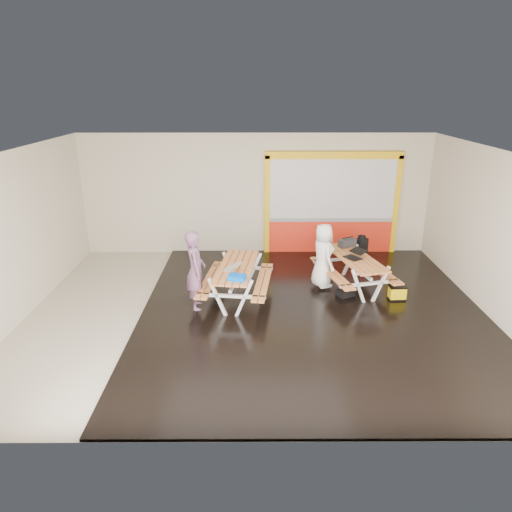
{
  "coord_description": "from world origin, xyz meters",
  "views": [
    {
      "loc": [
        -0.04,
        -9.23,
        4.69
      ],
      "look_at": [
        0.0,
        0.9,
        1.0
      ],
      "focal_mm": 32.62,
      "sensor_mm": 36.0,
      "label": 1
    }
  ],
  "objects_px": {
    "person_left": "(196,271)",
    "fluke_bag": "(397,293)",
    "person_right": "(323,255)",
    "laptop_left": "(233,267)",
    "laptop_right": "(355,255)",
    "picnic_table_left": "(237,274)",
    "blue_pouch": "(237,277)",
    "toolbox": "(347,243)",
    "backpack": "(361,245)",
    "dark_case": "(346,293)",
    "picnic_table_right": "(354,265)"
  },
  "relations": [
    {
      "from": "blue_pouch",
      "to": "toolbox",
      "type": "relative_size",
      "value": 0.72
    },
    {
      "from": "picnic_table_right",
      "to": "toolbox",
      "type": "xyz_separation_m",
      "value": [
        -0.05,
        0.76,
        0.3
      ]
    },
    {
      "from": "laptop_left",
      "to": "backpack",
      "type": "bearing_deg",
      "value": 30.66
    },
    {
      "from": "blue_pouch",
      "to": "toolbox",
      "type": "xyz_separation_m",
      "value": [
        2.73,
        2.2,
        0.03
      ]
    },
    {
      "from": "toolbox",
      "to": "fluke_bag",
      "type": "relative_size",
      "value": 1.22
    },
    {
      "from": "picnic_table_left",
      "to": "laptop_right",
      "type": "distance_m",
      "value": 2.87
    },
    {
      "from": "blue_pouch",
      "to": "fluke_bag",
      "type": "distance_m",
      "value": 3.81
    },
    {
      "from": "laptop_right",
      "to": "blue_pouch",
      "type": "xyz_separation_m",
      "value": [
        -2.76,
        -1.38,
        0.01
      ]
    },
    {
      "from": "picnic_table_right",
      "to": "laptop_left",
      "type": "height_order",
      "value": "laptop_left"
    },
    {
      "from": "laptop_left",
      "to": "blue_pouch",
      "type": "xyz_separation_m",
      "value": [
        0.12,
        -0.57,
        0.0
      ]
    },
    {
      "from": "person_left",
      "to": "laptop_right",
      "type": "xyz_separation_m",
      "value": [
        3.68,
        0.97,
        -0.0
      ]
    },
    {
      "from": "laptop_left",
      "to": "backpack",
      "type": "relative_size",
      "value": 0.88
    },
    {
      "from": "laptop_left",
      "to": "fluke_bag",
      "type": "relative_size",
      "value": 1.15
    },
    {
      "from": "picnic_table_right",
      "to": "fluke_bag",
      "type": "xyz_separation_m",
      "value": [
        0.88,
        -0.68,
        -0.44
      ]
    },
    {
      "from": "toolbox",
      "to": "picnic_table_left",
      "type": "bearing_deg",
      "value": -153.13
    },
    {
      "from": "laptop_right",
      "to": "fluke_bag",
      "type": "relative_size",
      "value": 1.48
    },
    {
      "from": "picnic_table_right",
      "to": "dark_case",
      "type": "xyz_separation_m",
      "value": [
        -0.26,
        -0.46,
        -0.53
      ]
    },
    {
      "from": "laptop_right",
      "to": "person_right",
      "type": "bearing_deg",
      "value": 175.31
    },
    {
      "from": "blue_pouch",
      "to": "picnic_table_left",
      "type": "bearing_deg",
      "value": 92.9
    },
    {
      "from": "person_left",
      "to": "picnic_table_right",
      "type": "bearing_deg",
      "value": -84.2
    },
    {
      "from": "picnic_table_left",
      "to": "person_left",
      "type": "height_order",
      "value": "person_left"
    },
    {
      "from": "picnic_table_left",
      "to": "dark_case",
      "type": "relative_size",
      "value": 6.21
    },
    {
      "from": "blue_pouch",
      "to": "backpack",
      "type": "relative_size",
      "value": 0.67
    },
    {
      "from": "person_left",
      "to": "person_right",
      "type": "distance_m",
      "value": 3.11
    },
    {
      "from": "person_right",
      "to": "fluke_bag",
      "type": "relative_size",
      "value": 3.89
    },
    {
      "from": "picnic_table_left",
      "to": "toolbox",
      "type": "distance_m",
      "value": 3.12
    },
    {
      "from": "laptop_left",
      "to": "backpack",
      "type": "xyz_separation_m",
      "value": [
        3.29,
        1.95,
        -0.15
      ]
    },
    {
      "from": "picnic_table_left",
      "to": "backpack",
      "type": "relative_size",
      "value": 4.5
    },
    {
      "from": "laptop_left",
      "to": "laptop_right",
      "type": "xyz_separation_m",
      "value": [
        2.88,
        0.81,
        -0.01
      ]
    },
    {
      "from": "laptop_left",
      "to": "laptop_right",
      "type": "bearing_deg",
      "value": 15.7
    },
    {
      "from": "person_left",
      "to": "blue_pouch",
      "type": "relative_size",
      "value": 5.16
    },
    {
      "from": "person_left",
      "to": "fluke_bag",
      "type": "bearing_deg",
      "value": -95.31
    },
    {
      "from": "picnic_table_right",
      "to": "person_right",
      "type": "bearing_deg",
      "value": 179.79
    },
    {
      "from": "dark_case",
      "to": "picnic_table_right",
      "type": "bearing_deg",
      "value": 60.22
    },
    {
      "from": "person_left",
      "to": "person_right",
      "type": "xyz_separation_m",
      "value": [
        2.93,
        1.03,
        -0.02
      ]
    },
    {
      "from": "laptop_right",
      "to": "blue_pouch",
      "type": "relative_size",
      "value": 1.69
    },
    {
      "from": "picnic_table_right",
      "to": "blue_pouch",
      "type": "relative_size",
      "value": 6.94
    },
    {
      "from": "laptop_right",
      "to": "fluke_bag",
      "type": "xyz_separation_m",
      "value": [
        0.91,
        -0.62,
        -0.71
      ]
    },
    {
      "from": "fluke_bag",
      "to": "picnic_table_left",
      "type": "bearing_deg",
      "value": 179.48
    },
    {
      "from": "person_left",
      "to": "fluke_bag",
      "type": "relative_size",
      "value": 4.52
    },
    {
      "from": "toolbox",
      "to": "backpack",
      "type": "bearing_deg",
      "value": 36.06
    },
    {
      "from": "laptop_right",
      "to": "dark_case",
      "type": "distance_m",
      "value": 0.92
    },
    {
      "from": "toolbox",
      "to": "laptop_right",
      "type": "bearing_deg",
      "value": -88.08
    },
    {
      "from": "blue_pouch",
      "to": "fluke_bag",
      "type": "bearing_deg",
      "value": 11.73
    },
    {
      "from": "backpack",
      "to": "person_right",
      "type": "bearing_deg",
      "value": -137.11
    },
    {
      "from": "toolbox",
      "to": "backpack",
      "type": "height_order",
      "value": "toolbox"
    },
    {
      "from": "picnic_table_left",
      "to": "person_left",
      "type": "distance_m",
      "value": 0.99
    },
    {
      "from": "picnic_table_right",
      "to": "dark_case",
      "type": "relative_size",
      "value": 6.41
    },
    {
      "from": "dark_case",
      "to": "person_right",
      "type": "bearing_deg",
      "value": 137.7
    },
    {
      "from": "picnic_table_right",
      "to": "fluke_bag",
      "type": "distance_m",
      "value": 1.2
    }
  ]
}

